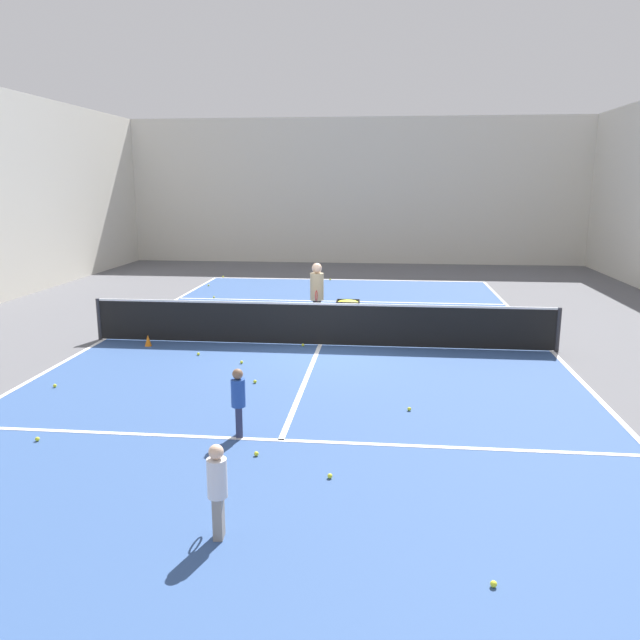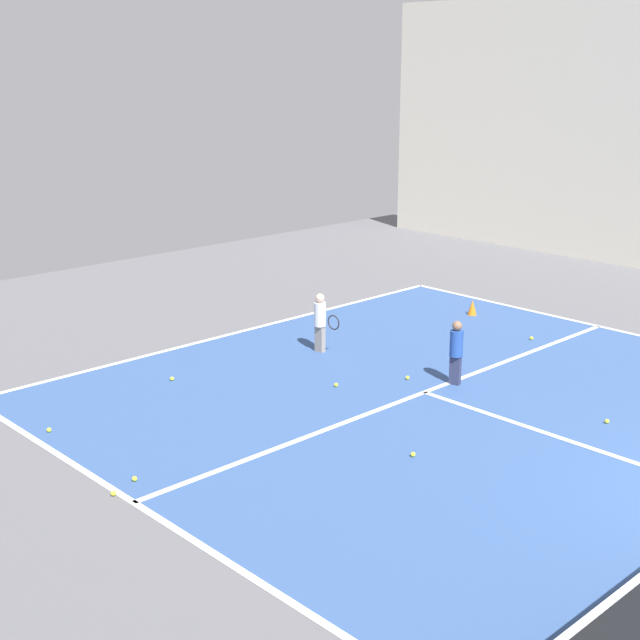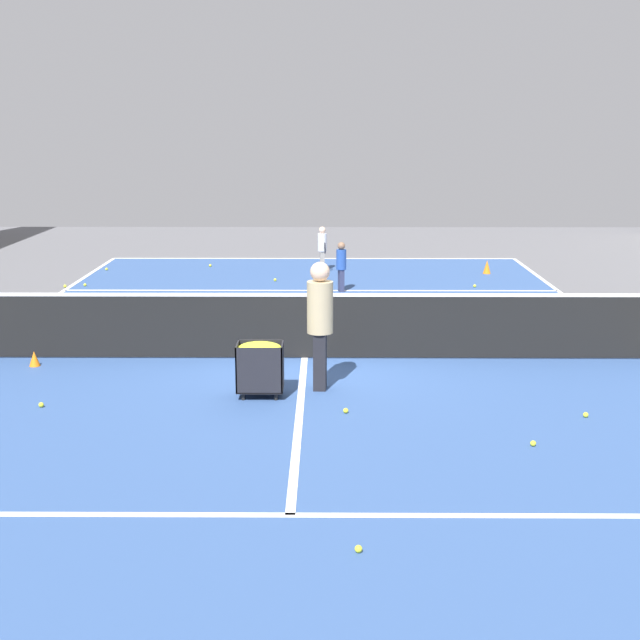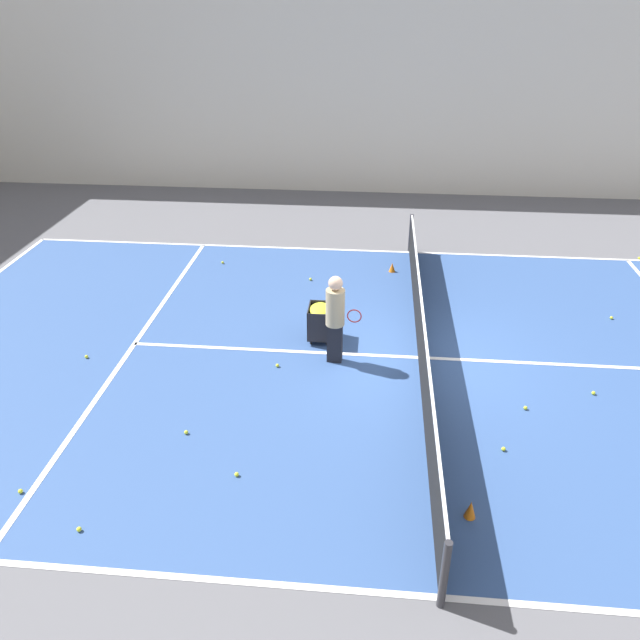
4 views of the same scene
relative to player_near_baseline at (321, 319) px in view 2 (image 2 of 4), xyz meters
name	(u,v)px [view 2 (image 2 of 4)]	position (x,y,z in m)	size (l,w,h in m)	color
line_baseline_near	(242,331)	(0.25, -2.04, -0.64)	(11.08, 0.10, 0.00)	white
line_service_near	(424,392)	(0.25, 2.74, -0.64)	(11.08, 0.10, 0.00)	white
player_near_baseline	(321,319)	(0.00, 0.00, 0.00)	(0.24, 0.55, 1.12)	gray
child_midcourt	(456,348)	(-0.43, 2.83, -0.01)	(0.27, 0.27, 1.11)	#2D3351
training_cone_1	(472,307)	(-4.11, 0.41, -0.47)	(0.19, 0.19, 0.33)	orange
tennis_ball_2	(607,421)	(-0.73, 5.47, -0.61)	(0.07, 0.07, 0.07)	yellow
tennis_ball_6	(408,378)	(-0.02, 2.14, -0.61)	(0.07, 0.07, 0.07)	yellow
tennis_ball_7	(172,379)	(2.93, -0.60, -0.61)	(0.07, 0.07, 0.07)	yellow
tennis_ball_9	(336,385)	(1.12, 1.55, -0.61)	(0.07, 0.07, 0.07)	yellow
tennis_ball_15	(135,479)	(5.46, 2.24, -0.61)	(0.07, 0.07, 0.07)	yellow
tennis_ball_17	(49,430)	(5.50, 0.00, -0.61)	(0.07, 0.07, 0.07)	yellow
tennis_ball_19	(413,454)	(2.28, 4.24, -0.61)	(0.07, 0.07, 0.07)	yellow
tennis_ball_22	(113,493)	(5.87, 2.41, -0.61)	(0.07, 0.07, 0.07)	yellow
tennis_ball_23	(532,338)	(-3.50, 2.31, -0.61)	(0.07, 0.07, 0.07)	yellow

